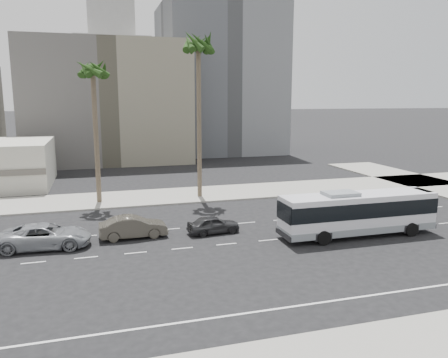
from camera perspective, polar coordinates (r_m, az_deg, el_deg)
name	(u,v)px	position (r m, az deg, el deg)	size (l,w,h in m)	color
ground	(307,237)	(31.98, 10.75, -7.33)	(700.00, 700.00, 0.00)	black
sidewalk_north	(239,192)	(45.82, 1.95, -1.66)	(120.00, 7.00, 0.15)	gray
midrise_beige_west	(107,103)	(72.07, -14.88, 9.54)	(24.00, 18.00, 18.00)	#5F5C55
midrise_gray_center	(218,80)	(82.14, -0.74, 12.74)	(20.00, 20.00, 26.00)	#56595E
civic_tower	(112,48)	(278.84, -14.33, 16.09)	(42.00, 42.00, 129.00)	beige
highrise_right	(197,54)	(264.96, -3.51, 15.87)	(26.00, 26.00, 70.00)	#53565C
highrise_far	(224,67)	(299.80, -0.01, 14.29)	(22.00, 22.00, 60.00)	#53565C
city_bus	(358,212)	(32.64, 16.94, -4.12)	(11.35, 2.78, 3.26)	silver
car_a	(213,224)	(32.05, -1.39, -5.90)	(3.79, 1.52, 1.29)	#2B2B2C
car_b	(133,227)	(31.63, -11.66, -6.10)	(4.68, 1.63, 1.54)	#47433A
car_c	(45,236)	(31.17, -22.13, -6.86)	(5.76, 2.65, 1.60)	gray
palm_near	(198,49)	(42.73, -3.34, 16.48)	(4.64, 4.64, 15.65)	brown
palm_mid	(93,73)	(41.70, -16.63, 13.05)	(4.26, 4.26, 13.19)	brown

